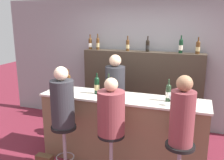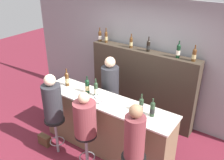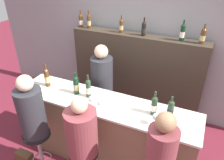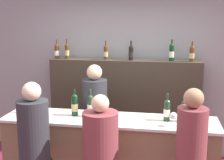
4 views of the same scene
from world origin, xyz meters
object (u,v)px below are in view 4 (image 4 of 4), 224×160
at_px(guest_seated_left, 33,128).
at_px(wine_bottle_backbar_2, 106,52).
at_px(wine_bottle_counter_4, 184,111).
at_px(wine_bottle_backbar_0, 57,51).
at_px(wine_bottle_backbar_1, 67,51).
at_px(wine_bottle_backbar_4, 172,52).
at_px(wine_bottle_counter_1, 75,105).
at_px(guest_seated_right, 192,137).
at_px(wine_glass_1, 110,115).
at_px(guest_seated_middle, 100,137).
at_px(wine_bottle_backbar_3, 131,53).
at_px(wine_bottle_counter_3, 167,110).
at_px(wine_glass_0, 99,112).
at_px(wine_glass_2, 173,116).
at_px(bartender, 95,126).
at_px(wine_bottle_counter_2, 90,105).
at_px(wine_bottle_backbar_5, 192,54).
at_px(wine_bottle_counter_0, 36,102).

bearing_deg(guest_seated_left, wine_bottle_backbar_2, 78.44).
distance_m(wine_bottle_counter_4, wine_bottle_backbar_2, 1.81).
distance_m(wine_bottle_backbar_0, wine_bottle_backbar_1, 0.17).
distance_m(wine_bottle_counter_4, wine_bottle_backbar_4, 1.40).
bearing_deg(wine_bottle_counter_4, wine_bottle_counter_1, -180.00).
bearing_deg(guest_seated_right, wine_glass_1, 153.96).
height_order(wine_bottle_counter_4, guest_seated_left, guest_seated_left).
relative_size(wine_glass_1, guest_seated_middle, 0.18).
relative_size(wine_bottle_backbar_3, guest_seated_left, 0.35).
xyz_separation_m(wine_bottle_counter_3, wine_bottle_backbar_2, (-0.97, 1.29, 0.51)).
xyz_separation_m(wine_bottle_backbar_1, wine_glass_1, (0.97, -1.48, -0.55)).
height_order(wine_bottle_counter_1, wine_bottle_backbar_4, wine_bottle_backbar_4).
distance_m(wine_bottle_backbar_1, wine_glass_0, 1.79).
bearing_deg(wine_bottle_backbar_1, wine_glass_2, -41.43).
distance_m(wine_bottle_backbar_3, guest_seated_left, 2.14).
height_order(guest_seated_left, bartender, bartender).
xyz_separation_m(wine_bottle_backbar_0, wine_bottle_backbar_1, (0.17, 0.00, 0.01)).
xyz_separation_m(wine_bottle_counter_3, wine_glass_2, (0.07, -0.19, -0.01)).
height_order(wine_bottle_backbar_0, wine_bottle_backbar_2, wine_bottle_backbar_0).
bearing_deg(bartender, wine_bottle_backbar_0, 136.77).
height_order(wine_bottle_counter_3, guest_seated_left, guest_seated_left).
xyz_separation_m(wine_bottle_backbar_4, guest_seated_right, (0.19, -1.90, -0.60)).
bearing_deg(wine_bottle_counter_3, wine_glass_1, -163.24).
bearing_deg(wine_bottle_backbar_2, wine_bottle_backbar_0, -180.00).
xyz_separation_m(wine_bottle_backbar_0, bartender, (0.79, -0.75, -0.96)).
height_order(wine_bottle_backbar_1, wine_glass_2, wine_bottle_backbar_1).
xyz_separation_m(wine_bottle_counter_1, guest_seated_right, (1.34, -0.61, -0.08)).
bearing_deg(wine_bottle_backbar_3, guest_seated_middle, -92.25).
distance_m(wine_bottle_counter_1, wine_bottle_counter_2, 0.20).
bearing_deg(wine_bottle_backbar_1, wine_bottle_backbar_4, 0.00).
bearing_deg(wine_glass_1, wine_bottle_backbar_3, 87.80).
height_order(wine_bottle_counter_2, wine_bottle_backbar_3, wine_bottle_backbar_3).
bearing_deg(wine_bottle_counter_2, wine_bottle_backbar_3, 75.62).
height_order(wine_bottle_counter_3, wine_glass_0, wine_bottle_counter_3).
bearing_deg(wine_glass_2, wine_bottle_backbar_5, 79.58).
distance_m(wine_bottle_backbar_5, guest_seated_right, 1.99).
distance_m(wine_bottle_counter_3, wine_bottle_backbar_4, 1.39).
height_order(wine_bottle_counter_3, wine_bottle_backbar_3, wine_bottle_backbar_3).
distance_m(wine_bottle_backbar_1, wine_bottle_backbar_4, 1.65).
bearing_deg(guest_seated_middle, wine_bottle_counter_2, 112.66).
relative_size(wine_bottle_counter_3, wine_glass_1, 2.34).
height_order(wine_bottle_backbar_0, wine_bottle_backbar_5, wine_bottle_backbar_0).
bearing_deg(wine_bottle_backbar_5, wine_glass_1, -123.33).
bearing_deg(wine_glass_0, wine_bottle_counter_4, 11.34).
xyz_separation_m(wine_bottle_counter_0, bartender, (0.62, 0.54, -0.46)).
distance_m(wine_bottle_counter_1, wine_bottle_backbar_5, 2.00).
bearing_deg(wine_glass_0, wine_bottle_backbar_5, 53.49).
relative_size(wine_bottle_counter_1, wine_glass_2, 2.03).
bearing_deg(wine_bottle_counter_1, wine_bottle_counter_2, 0.00).
relative_size(wine_bottle_counter_0, wine_glass_0, 2.20).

